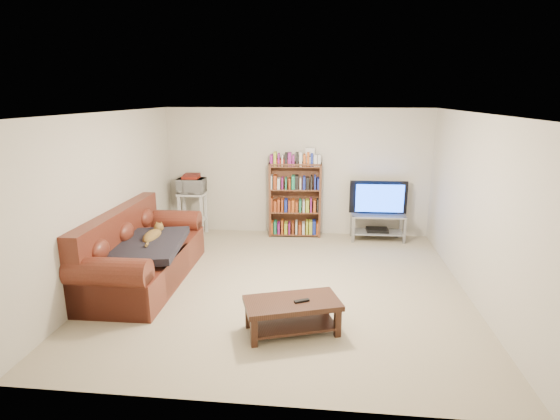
# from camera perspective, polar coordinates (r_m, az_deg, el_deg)

# --- Properties ---
(floor) EXTENTS (5.00, 5.00, 0.00)m
(floor) POSITION_cam_1_polar(r_m,az_deg,el_deg) (6.31, 0.53, -9.77)
(floor) COLOR #BBAD8B
(floor) RESTS_ON ground
(ceiling) EXTENTS (5.00, 5.00, 0.00)m
(ceiling) POSITION_cam_1_polar(r_m,az_deg,el_deg) (5.74, 0.59, 12.57)
(ceiling) COLOR white
(ceiling) RESTS_ON ground
(wall_back) EXTENTS (5.00, 0.00, 5.00)m
(wall_back) POSITION_cam_1_polar(r_m,az_deg,el_deg) (8.35, 2.20, 4.97)
(wall_back) COLOR beige
(wall_back) RESTS_ON ground
(wall_front) EXTENTS (5.00, 0.00, 5.00)m
(wall_front) POSITION_cam_1_polar(r_m,az_deg,el_deg) (3.56, -3.32, -8.81)
(wall_front) COLOR beige
(wall_front) RESTS_ON ground
(wall_left) EXTENTS (0.00, 5.00, 5.00)m
(wall_left) POSITION_cam_1_polar(r_m,az_deg,el_deg) (6.63, -21.50, 1.35)
(wall_left) COLOR beige
(wall_left) RESTS_ON ground
(wall_right) EXTENTS (0.00, 5.00, 5.00)m
(wall_right) POSITION_cam_1_polar(r_m,az_deg,el_deg) (6.20, 24.21, 0.21)
(wall_right) COLOR beige
(wall_right) RESTS_ON ground
(sofa) EXTENTS (1.09, 2.46, 1.04)m
(sofa) POSITION_cam_1_polar(r_m,az_deg,el_deg) (6.66, -17.91, -5.85)
(sofa) COLOR #5C2417
(sofa) RESTS_ON floor
(blanket) EXTENTS (1.06, 1.31, 0.20)m
(blanket) POSITION_cam_1_polar(r_m,az_deg,el_deg) (6.36, -17.02, -4.45)
(blanket) COLOR black
(blanket) RESTS_ON sofa
(cat) EXTENTS (0.28, 0.67, 0.20)m
(cat) POSITION_cam_1_polar(r_m,az_deg,el_deg) (6.54, -16.34, -3.33)
(cat) COLOR brown
(cat) RESTS_ON sofa
(coffee_table) EXTENTS (1.18, 0.84, 0.39)m
(coffee_table) POSITION_cam_1_polar(r_m,az_deg,el_deg) (5.06, 1.60, -12.95)
(coffee_table) COLOR #321B11
(coffee_table) RESTS_ON floor
(remote) EXTENTS (0.18, 0.12, 0.02)m
(remote) POSITION_cam_1_polar(r_m,az_deg,el_deg) (4.98, 2.84, -11.76)
(remote) COLOR black
(remote) RESTS_ON coffee_table
(tv_stand) EXTENTS (0.99, 0.47, 0.49)m
(tv_stand) POSITION_cam_1_polar(r_m,az_deg,el_deg) (8.30, 12.63, -1.61)
(tv_stand) COLOR #999EA3
(tv_stand) RESTS_ON floor
(television) EXTENTS (1.06, 0.17, 0.61)m
(television) POSITION_cam_1_polar(r_m,az_deg,el_deg) (8.18, 12.81, 1.50)
(television) COLOR black
(television) RESTS_ON tv_stand
(dvd_player) EXTENTS (0.40, 0.28, 0.06)m
(dvd_player) POSITION_cam_1_polar(r_m,az_deg,el_deg) (8.34, 12.57, -2.55)
(dvd_player) COLOR black
(dvd_player) RESTS_ON tv_stand
(bookshelf) EXTENTS (0.99, 0.36, 1.41)m
(bookshelf) POSITION_cam_1_polar(r_m,az_deg,el_deg) (8.25, 1.96, 1.48)
(bookshelf) COLOR brown
(bookshelf) RESTS_ON floor
(shelf_clutter) EXTENTS (0.72, 0.25, 0.28)m
(shelf_clutter) POSITION_cam_1_polar(r_m,az_deg,el_deg) (8.12, 2.71, 6.90)
(shelf_clutter) COLOR silver
(shelf_clutter) RESTS_ON bookshelf
(microwave_stand) EXTENTS (0.51, 0.38, 0.82)m
(microwave_stand) POSITION_cam_1_polar(r_m,az_deg,el_deg) (8.55, -11.34, 0.29)
(microwave_stand) COLOR silver
(microwave_stand) RESTS_ON floor
(microwave) EXTENTS (0.51, 0.35, 0.28)m
(microwave) POSITION_cam_1_polar(r_m,az_deg,el_deg) (8.46, -11.49, 3.13)
(microwave) COLOR silver
(microwave) RESTS_ON microwave_stand
(game_boxes) EXTENTS (0.30, 0.26, 0.05)m
(game_boxes) POSITION_cam_1_polar(r_m,az_deg,el_deg) (8.43, -11.54, 4.23)
(game_boxes) COLOR maroon
(game_boxes) RESTS_ON microwave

